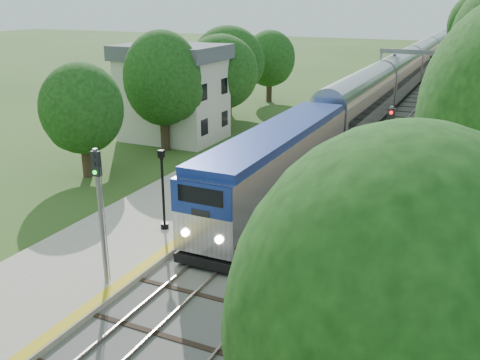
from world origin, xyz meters
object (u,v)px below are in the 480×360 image
at_px(signal_gantry, 417,62).
at_px(signal_farside, 388,155).
at_px(signal_platform, 100,203).
at_px(train, 420,63).
at_px(station_building, 173,92).
at_px(lamppost_far, 163,194).

xyz_separation_m(signal_gantry, signal_farside, (3.73, -36.77, -0.76)).
bearing_deg(signal_gantry, signal_platform, -96.37).
bearing_deg(train, signal_farside, -84.18).
distance_m(station_building, signal_platform, 25.68).
relative_size(signal_gantry, lamppost_far, 2.01).
distance_m(signal_gantry, train, 24.31).
height_order(train, lamppost_far, train).
relative_size(station_building, signal_farside, 1.33).
bearing_deg(signal_platform, signal_gantry, 83.63).
bearing_deg(train, signal_gantry, -84.13).
bearing_deg(signal_platform, signal_farside, 51.34).
relative_size(signal_gantry, signal_platform, 1.45).
relative_size(train, signal_platform, 24.31).
distance_m(signal_gantry, signal_platform, 48.45).
distance_m(train, lamppost_far, 66.57).
xyz_separation_m(station_building, train, (14.00, 49.04, -1.84)).
bearing_deg(lamppost_far, station_building, 120.47).
relative_size(signal_gantry, signal_farside, 1.30).
xyz_separation_m(station_building, lamppost_far, (10.25, -17.42, -1.84)).
bearing_deg(train, signal_platform, -92.30).
height_order(train, signal_farside, signal_farside).
relative_size(lamppost_far, signal_platform, 0.72).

